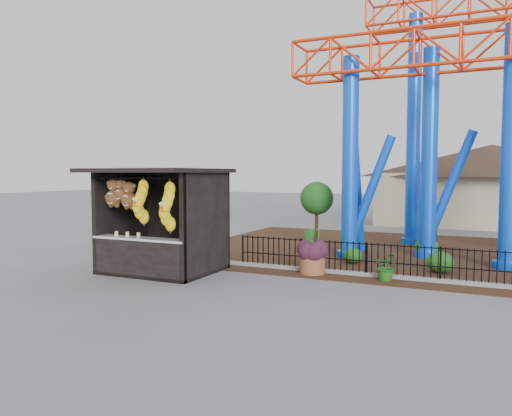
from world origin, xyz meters
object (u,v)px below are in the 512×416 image
at_px(roller_coaster, 468,76).
at_px(potted_plant, 387,267).
at_px(terracotta_planter, 312,264).
at_px(prize_booth, 157,222).

bearing_deg(roller_coaster, potted_plant, -106.84).
bearing_deg(terracotta_planter, potted_plant, -0.84).
bearing_deg(prize_booth, roller_coaster, 42.10).
height_order(prize_booth, terracotta_planter, prize_booth).
bearing_deg(potted_plant, terracotta_planter, -166.17).
relative_size(terracotta_planter, potted_plant, 0.93).
distance_m(prize_booth, roller_coaster, 11.98).
xyz_separation_m(prize_booth, terracotta_planter, (4.25, 1.80, -1.23)).
distance_m(roller_coaster, terracotta_planter, 9.12).
bearing_deg(roller_coaster, prize_booth, -137.90).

